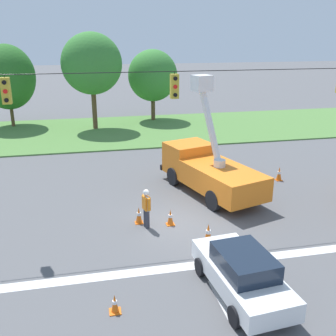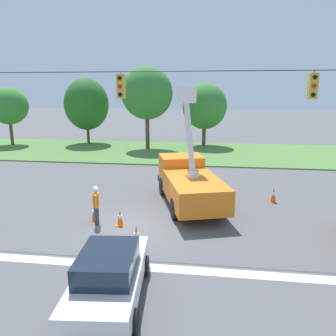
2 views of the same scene
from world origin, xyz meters
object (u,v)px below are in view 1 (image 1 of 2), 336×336
tree_east (153,76)px  road_worker (146,206)px  traffic_cone_mid_left (115,304)px  traffic_cone_foreground_left (279,174)px  traffic_cone_mid_right (208,233)px  traffic_cone_far_left (170,217)px  utility_truck_bucket_lift (208,169)px  sedan_white (242,273)px  tree_west (7,77)px  tree_centre (92,64)px  traffic_cone_lane_edge_a (139,215)px

tree_east → road_worker: 22.68m
traffic_cone_mid_left → tree_east: bearing=77.6°
road_worker → traffic_cone_foreground_left: bearing=26.5°
road_worker → traffic_cone_mid_right: bearing=-39.0°
tree_east → traffic_cone_far_left: tree_east is taller
traffic_cone_foreground_left → traffic_cone_mid_left: bearing=-137.1°
tree_east → utility_truck_bucket_lift: 18.89m
tree_east → traffic_cone_mid_right: tree_east is taller
sedan_white → traffic_cone_far_left: sedan_white is taller
tree_west → sedan_white: 29.47m
tree_centre → traffic_cone_mid_left: bearing=-90.8°
tree_west → traffic_cone_far_left: bearing=-65.8°
sedan_white → traffic_cone_mid_left: size_ratio=7.25×
tree_east → traffic_cone_foreground_left: 18.76m
traffic_cone_mid_right → traffic_cone_lane_edge_a: bearing=137.7°
tree_west → utility_truck_bucket_lift: 22.57m
traffic_cone_lane_edge_a → traffic_cone_far_left: (1.33, -0.45, -0.02)m
tree_centre → tree_east: bearing=25.0°
traffic_cone_foreground_left → traffic_cone_mid_left: 13.90m
tree_east → traffic_cone_foreground_left: size_ratio=8.28×
utility_truck_bucket_lift → traffic_cone_mid_right: utility_truck_bucket_lift is taller
sedan_white → traffic_cone_foreground_left: (6.13, 9.41, -0.38)m
tree_centre → sedan_white: size_ratio=1.85×
traffic_cone_lane_edge_a → utility_truck_bucket_lift: bearing=35.4°
road_worker → traffic_cone_far_left: road_worker is taller
utility_truck_bucket_lift → traffic_cone_mid_right: bearing=-107.4°
tree_west → traffic_cone_foreground_left: (17.12, -17.69, -4.04)m
sedan_white → traffic_cone_lane_edge_a: 6.25m
traffic_cone_mid_left → utility_truck_bucket_lift: bearing=56.8°
road_worker → traffic_cone_mid_left: road_worker is taller
tree_centre → traffic_cone_mid_left: size_ratio=13.42×
traffic_cone_mid_left → traffic_cone_far_left: size_ratio=0.84×
tree_centre → sedan_white: 25.39m
traffic_cone_lane_edge_a → road_worker: bearing=-60.2°
tree_east → traffic_cone_mid_right: 24.24m
road_worker → traffic_cone_far_left: size_ratio=2.43×
tree_centre → utility_truck_bucket_lift: bearing=-71.6°
traffic_cone_lane_edge_a → traffic_cone_far_left: bearing=-18.6°
tree_west → traffic_cone_mid_left: tree_west is taller
utility_truck_bucket_lift → sedan_white: 8.80m
tree_centre → utility_truck_bucket_lift: tree_centre is taller
tree_west → traffic_cone_foreground_left: tree_west is taller
tree_west → road_worker: bearing=-68.2°
road_worker → traffic_cone_far_left: bearing=1.3°
tree_centre → traffic_cone_far_left: bearing=-82.5°
traffic_cone_far_left → road_worker: bearing=-178.7°
tree_centre → traffic_cone_mid_left: 25.26m
traffic_cone_lane_edge_a → traffic_cone_mid_left: bearing=-105.0°
tree_east → road_worker: bearing=-100.7°
tree_east → traffic_cone_mid_left: 28.25m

